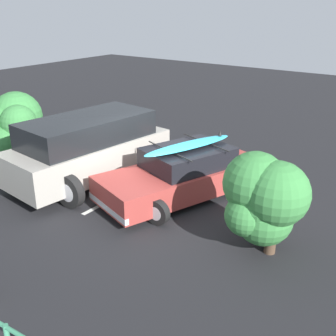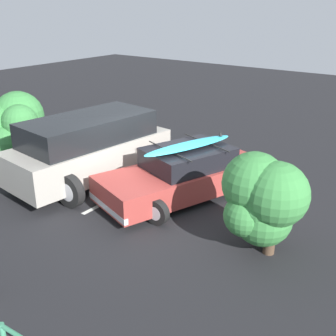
{
  "view_description": "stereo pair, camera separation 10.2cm",
  "coord_description": "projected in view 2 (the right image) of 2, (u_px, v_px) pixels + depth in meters",
  "views": [
    {
      "loc": [
        -5.83,
        7.54,
        4.62
      ],
      "look_at": [
        -0.44,
        0.06,
        0.95
      ],
      "focal_mm": 45.0,
      "sensor_mm": 36.0,
      "label": 1
    },
    {
      "loc": [
        -5.91,
        7.48,
        4.62
      ],
      "look_at": [
        -0.44,
        0.06,
        0.95
      ],
      "focal_mm": 45.0,
      "sensor_mm": 36.0,
      "label": 2
    }
  ],
  "objects": [
    {
      "name": "ground_plane",
      "position": [
        156.0,
        199.0,
        10.57
      ],
      "size": [
        44.0,
        44.0,
        0.02
      ],
      "primitive_type": "cube",
      "color": "black",
      "rests_on": "ground"
    },
    {
      "name": "parking_stripe",
      "position": [
        143.0,
        183.0,
        11.44
      ],
      "size": [
        0.12,
        4.4,
        0.0
      ],
      "primitive_type": "cube",
      "rotation": [
        0.0,
        0.0,
        1.57
      ],
      "color": "silver",
      "rests_on": "ground"
    },
    {
      "name": "sedan_car",
      "position": [
        184.0,
        174.0,
        10.53
      ],
      "size": [
        3.08,
        4.62,
        1.53
      ],
      "color": "#9E3833",
      "rests_on": "ground"
    },
    {
      "name": "suv_car",
      "position": [
        90.0,
        148.0,
        11.33
      ],
      "size": [
        2.97,
        4.76,
        1.8
      ],
      "color": "#9E998E",
      "rests_on": "ground"
    },
    {
      "name": "bush_near_left",
      "position": [
        261.0,
        198.0,
        8.1
      ],
      "size": [
        1.73,
        1.47,
        1.97
      ],
      "color": "#4C3828",
      "rests_on": "ground"
    },
    {
      "name": "bush_near_right",
      "position": [
        11.0,
        127.0,
        12.47
      ],
      "size": [
        2.1,
        2.25,
        2.13
      ],
      "color": "#4C3828",
      "rests_on": "ground"
    }
  ]
}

